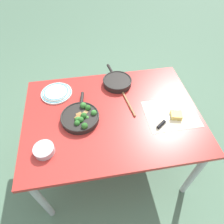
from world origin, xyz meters
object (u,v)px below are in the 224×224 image
cheese_block (176,115)px  prep_bowl_steel (44,150)px  skillet_eggs (117,82)px  grater_knife (165,121)px  skillet_broccoli (81,117)px  wooden_spoon (123,94)px  dinner_plate_stack (56,92)px

cheese_block → prep_bowl_steel: (0.93, 0.14, 0.00)m
skillet_eggs → grater_knife: bearing=-160.0°
skillet_broccoli → cheese_block: 0.69m
skillet_broccoli → cheese_block: skillet_broccoli is taller
wooden_spoon → skillet_eggs: bearing=3.1°
grater_knife → dinner_plate_stack: size_ratio=0.93×
skillet_broccoli → skillet_eggs: size_ratio=1.08×
skillet_broccoli → cheese_block: bearing=-89.2°
grater_knife → dinner_plate_stack: (0.77, -0.42, 0.00)m
grater_knife → prep_bowl_steel: 0.85m
wooden_spoon → prep_bowl_steel: bearing=117.0°
cheese_block → wooden_spoon: bearing=-41.4°
dinner_plate_stack → prep_bowl_steel: prep_bowl_steel is taller
wooden_spoon → grater_knife: grater_knife is taller
grater_knife → cheese_block: 0.09m
skillet_eggs → prep_bowl_steel: size_ratio=2.74×
grater_knife → prep_bowl_steel: bearing=151.8°
skillet_eggs → prep_bowl_steel: skillet_eggs is taller
skillet_eggs → prep_bowl_steel: 0.80m
wooden_spoon → prep_bowl_steel: 0.74m
wooden_spoon → cheese_block: cheese_block is taller
cheese_block → skillet_eggs: bearing=-49.9°
skillet_broccoli → skillet_eggs: 0.47m
skillet_broccoli → grater_knife: bearing=-93.0°
dinner_plate_stack → prep_bowl_steel: (0.07, 0.53, 0.01)m
skillet_eggs → wooden_spoon: (-0.03, 0.13, -0.02)m
cheese_block → dinner_plate_stack: bearing=-24.4°
wooden_spoon → prep_bowl_steel: size_ratio=3.08×
skillet_eggs → skillet_broccoli: bearing=125.0°
prep_bowl_steel → skillet_eggs: bearing=-135.6°
prep_bowl_steel → wooden_spoon: bearing=-144.5°
skillet_eggs → dinner_plate_stack: bearing=83.3°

